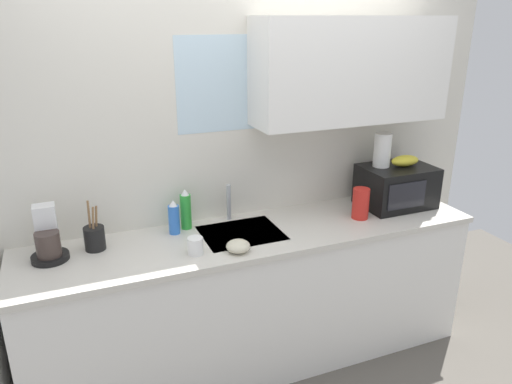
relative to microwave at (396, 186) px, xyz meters
The scene contains 13 objects.
kitchen_wall_assembly 0.97m from the microwave, 163.75° to the left, with size 3.49×0.42×2.50m.
counter_unit 1.18m from the microwave, behind, with size 2.72×0.63×0.90m.
sink_faucet 1.13m from the microwave, behind, with size 0.03×0.03×0.23m, color #B2B5BA.
microwave is the anchor object (origin of this frame).
banana_bunch 0.18m from the microwave, ahead, with size 0.20×0.11×0.07m, color gold.
paper_towel_roll 0.27m from the microwave, 152.62° to the left, with size 0.11×0.11×0.22m, color white.
coffee_maker 2.15m from the microwave, behind, with size 0.19×0.21×0.28m.
dish_soap_bottle_green 1.40m from the microwave, behind, with size 0.06×0.06×0.25m.
dish_soap_bottle_blue 1.48m from the microwave, behind, with size 0.06×0.06×0.21m.
cereal_canister 0.36m from the microwave, 163.83° to the right, with size 0.10×0.10×0.19m, color red.
mug_white 1.44m from the microwave, behind, with size 0.08×0.08×0.10m, color white.
utensil_crock 1.92m from the microwave, behind, with size 0.11×0.11×0.29m.
small_bowl 1.24m from the microwave, 168.39° to the right, with size 0.13×0.13×0.07m, color beige.
Camera 1 is at (-0.98, -2.42, 2.10)m, focal length 34.07 mm.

